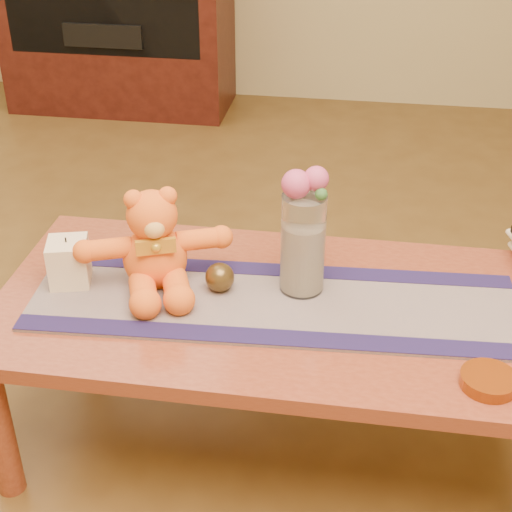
% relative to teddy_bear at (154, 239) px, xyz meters
% --- Properties ---
extents(floor, '(5.50, 5.50, 0.00)m').
position_rel_teddy_bear_xyz_m(floor, '(0.31, -0.04, -0.58)').
color(floor, '#543A18').
rests_on(floor, ground).
extents(coffee_table_top, '(1.40, 0.70, 0.04)m').
position_rel_teddy_bear_xyz_m(coffee_table_top, '(0.31, -0.04, -0.15)').
color(coffee_table_top, maroon).
rests_on(coffee_table_top, floor).
extents(table_leg_bl, '(0.07, 0.07, 0.41)m').
position_rel_teddy_bear_xyz_m(table_leg_bl, '(-0.33, 0.25, -0.38)').
color(table_leg_bl, maroon).
rests_on(table_leg_bl, floor).
extents(table_leg_br, '(0.07, 0.07, 0.41)m').
position_rel_teddy_bear_xyz_m(table_leg_br, '(0.95, 0.25, -0.38)').
color(table_leg_br, maroon).
rests_on(table_leg_br, floor).
extents(persian_runner, '(1.22, 0.42, 0.01)m').
position_rel_teddy_bear_xyz_m(persian_runner, '(0.31, -0.05, -0.13)').
color(persian_runner, '#191C46').
rests_on(persian_runner, coffee_table_top).
extents(runner_border_near, '(1.20, 0.13, 0.00)m').
position_rel_teddy_bear_xyz_m(runner_border_near, '(0.32, -0.19, -0.12)').
color(runner_border_near, '#1D1643').
rests_on(runner_border_near, persian_runner).
extents(runner_border_far, '(1.20, 0.13, 0.00)m').
position_rel_teddy_bear_xyz_m(runner_border_far, '(0.30, 0.10, -0.12)').
color(runner_border_far, '#1D1643').
rests_on(runner_border_far, persian_runner).
extents(teddy_bear, '(0.45, 0.42, 0.25)m').
position_rel_teddy_bear_xyz_m(teddy_bear, '(0.00, 0.00, 0.00)').
color(teddy_bear, orange).
rests_on(teddy_bear, persian_runner).
extents(pillar_candle, '(0.12, 0.12, 0.12)m').
position_rel_teddy_bear_xyz_m(pillar_candle, '(-0.22, -0.04, -0.07)').
color(pillar_candle, beige).
rests_on(pillar_candle, persian_runner).
extents(candle_wick, '(0.00, 0.00, 0.01)m').
position_rel_teddy_bear_xyz_m(candle_wick, '(-0.22, -0.04, -0.00)').
color(candle_wick, black).
rests_on(candle_wick, pillar_candle).
extents(glass_vase, '(0.11, 0.11, 0.26)m').
position_rel_teddy_bear_xyz_m(glass_vase, '(0.37, 0.03, 0.01)').
color(glass_vase, silver).
rests_on(glass_vase, persian_runner).
extents(potpourri_fill, '(0.09, 0.09, 0.18)m').
position_rel_teddy_bear_xyz_m(potpourri_fill, '(0.37, 0.03, -0.03)').
color(potpourri_fill, beige).
rests_on(potpourri_fill, glass_vase).
extents(rose_left, '(0.07, 0.07, 0.07)m').
position_rel_teddy_bear_xyz_m(rose_left, '(0.35, 0.02, 0.17)').
color(rose_left, '#C24471').
rests_on(rose_left, glass_vase).
extents(rose_right, '(0.06, 0.06, 0.06)m').
position_rel_teddy_bear_xyz_m(rose_right, '(0.39, 0.03, 0.18)').
color(rose_right, '#C24471').
rests_on(rose_right, glass_vase).
extents(blue_flower_back, '(0.04, 0.04, 0.04)m').
position_rel_teddy_bear_xyz_m(blue_flower_back, '(0.38, 0.06, 0.16)').
color(blue_flower_back, '#4B53A4').
rests_on(blue_flower_back, glass_vase).
extents(blue_flower_side, '(0.04, 0.04, 0.04)m').
position_rel_teddy_bear_xyz_m(blue_flower_side, '(0.34, 0.05, 0.16)').
color(blue_flower_side, '#4B53A4').
rests_on(blue_flower_side, glass_vase).
extents(leaf_sprig, '(0.03, 0.03, 0.03)m').
position_rel_teddy_bear_xyz_m(leaf_sprig, '(0.41, 0.01, 0.15)').
color(leaf_sprig, '#33662D').
rests_on(leaf_sprig, glass_vase).
extents(bronze_ball, '(0.09, 0.09, 0.07)m').
position_rel_teddy_bear_xyz_m(bronze_ball, '(0.17, -0.01, -0.09)').
color(bronze_ball, '#4B3919').
rests_on(bronze_ball, persian_runner).
extents(amber_dish, '(0.13, 0.13, 0.03)m').
position_rel_teddy_bear_xyz_m(amber_dish, '(0.80, -0.27, -0.12)').
color(amber_dish, '#BF5914').
rests_on(amber_dish, coffee_table_top).
extents(media_cabinet, '(1.20, 0.50, 1.10)m').
position_rel_teddy_bear_xyz_m(media_cabinet, '(-0.89, 2.44, -0.03)').
color(media_cabinet, black).
rests_on(media_cabinet, floor).
extents(stereo_lower, '(0.42, 0.28, 0.12)m').
position_rel_teddy_bear_xyz_m(stereo_lower, '(-0.89, 2.31, -0.12)').
color(stereo_lower, black).
rests_on(stereo_lower, media_cabinet).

